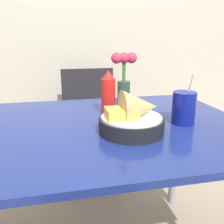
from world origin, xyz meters
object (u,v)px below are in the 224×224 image
object	(u,v)px
ketchup_bottle	(108,93)
drink_cup	(184,109)
food_basket	(134,118)
chair_far_window	(90,114)
flower_vase	(124,75)

from	to	relation	value
ketchup_bottle	drink_cup	distance (m)	0.34
food_basket	ketchup_bottle	world-z (taller)	ketchup_bottle
chair_far_window	ketchup_bottle	world-z (taller)	ketchup_bottle
chair_far_window	ketchup_bottle	distance (m)	0.79
ketchup_bottle	flower_vase	world-z (taller)	flower_vase
food_basket	chair_far_window	bearing A→B (deg)	92.59
food_basket	ketchup_bottle	size ratio (longest dim) A/B	1.21
food_basket	drink_cup	bearing A→B (deg)	13.71
ketchup_bottle	drink_cup	bearing A→B (deg)	-35.82
chair_far_window	ketchup_bottle	size ratio (longest dim) A/B	4.23
chair_far_window	drink_cup	world-z (taller)	drink_cup
chair_far_window	food_basket	size ratio (longest dim) A/B	3.49
chair_far_window	food_basket	xyz separation A→B (m)	(0.04, -0.98, 0.28)
ketchup_bottle	drink_cup	world-z (taller)	drink_cup
drink_cup	flower_vase	bearing A→B (deg)	113.92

